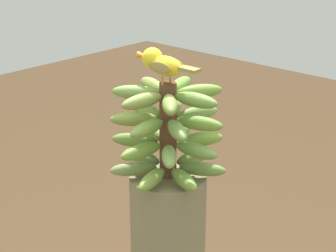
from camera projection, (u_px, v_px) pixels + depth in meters
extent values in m
cylinder|color=brown|center=(168.00, 131.00, 1.46)|extent=(0.04, 0.04, 0.24)
ellipsoid|color=olive|center=(184.00, 179.00, 1.42)|extent=(0.08, 0.12, 0.03)
ellipsoid|color=olive|center=(202.00, 169.00, 1.47)|extent=(0.09, 0.12, 0.03)
ellipsoid|color=#7B9C46|center=(195.00, 157.00, 1.54)|extent=(0.12, 0.05, 0.03)
ellipsoid|color=olive|center=(168.00, 152.00, 1.57)|extent=(0.11, 0.10, 0.03)
ellipsoid|color=#6D9349|center=(142.00, 157.00, 1.54)|extent=(0.04, 0.12, 0.03)
ellipsoid|color=olive|center=(134.00, 169.00, 1.47)|extent=(0.12, 0.10, 0.03)
ellipsoid|color=olive|center=(152.00, 179.00, 1.42)|extent=(0.12, 0.07, 0.03)
ellipsoid|color=olive|center=(141.00, 151.00, 1.42)|extent=(0.12, 0.05, 0.03)
ellipsoid|color=#7A9E4B|center=(169.00, 156.00, 1.39)|extent=(0.11, 0.11, 0.03)
ellipsoid|color=#719746|center=(196.00, 151.00, 1.42)|extent=(0.05, 0.12, 0.03)
ellipsoid|color=#78A13A|center=(201.00, 139.00, 1.49)|extent=(0.12, 0.09, 0.03)
ellipsoid|color=#799C49|center=(181.00, 131.00, 1.54)|extent=(0.12, 0.07, 0.03)
ellipsoid|color=#7FA24C|center=(153.00, 131.00, 1.54)|extent=(0.07, 0.12, 0.03)
ellipsoid|color=olive|center=(135.00, 140.00, 1.48)|extent=(0.09, 0.12, 0.03)
ellipsoid|color=olive|center=(134.00, 119.00, 1.44)|extent=(0.11, 0.11, 0.03)
ellipsoid|color=olive|center=(147.00, 128.00, 1.39)|extent=(0.12, 0.05, 0.03)
ellipsoid|color=#739647|center=(177.00, 130.00, 1.37)|extent=(0.09, 0.12, 0.03)
ellipsoid|color=olive|center=(200.00, 123.00, 1.42)|extent=(0.07, 0.12, 0.03)
ellipsoid|color=#7E9F49|center=(197.00, 113.00, 1.48)|extent=(0.12, 0.07, 0.03)
ellipsoid|color=olive|center=(174.00, 108.00, 1.52)|extent=(0.12, 0.09, 0.03)
ellipsoid|color=#7D9948|center=(147.00, 110.00, 1.51)|extent=(0.05, 0.12, 0.03)
ellipsoid|color=olive|center=(153.00, 86.00, 1.49)|extent=(0.07, 0.12, 0.03)
ellipsoid|color=#769C48|center=(136.00, 92.00, 1.44)|extent=(0.09, 0.12, 0.03)
ellipsoid|color=olive|center=(142.00, 101.00, 1.38)|extent=(0.12, 0.05, 0.03)
ellipsoid|color=olive|center=(170.00, 105.00, 1.35)|extent=(0.11, 0.11, 0.03)
ellipsoid|color=#6F9A40|center=(196.00, 100.00, 1.38)|extent=(0.05, 0.12, 0.03)
ellipsoid|color=olive|center=(199.00, 91.00, 1.45)|extent=(0.12, 0.09, 0.03)
ellipsoid|color=#6F9E3A|center=(180.00, 85.00, 1.49)|extent=(0.12, 0.07, 0.03)
cone|color=#4C2D1E|center=(171.00, 135.00, 1.51)|extent=(0.04, 0.04, 0.06)
cylinder|color=#C68933|center=(169.00, 78.00, 1.42)|extent=(0.00, 0.00, 0.02)
cylinder|color=#C68933|center=(161.00, 80.00, 1.40)|extent=(0.00, 0.00, 0.02)
ellipsoid|color=yellow|center=(165.00, 66.00, 1.40)|extent=(0.05, 0.09, 0.05)
ellipsoid|color=olive|center=(173.00, 64.00, 1.41)|extent=(0.01, 0.07, 0.03)
ellipsoid|color=olive|center=(160.00, 68.00, 1.38)|extent=(0.01, 0.07, 0.03)
cube|color=olive|center=(188.00, 70.00, 1.36)|extent=(0.03, 0.05, 0.01)
sphere|color=yellow|center=(152.00, 58.00, 1.42)|extent=(0.05, 0.05, 0.05)
sphere|color=black|center=(145.00, 57.00, 1.41)|extent=(0.01, 0.01, 0.01)
cone|color=orange|center=(142.00, 56.00, 1.44)|extent=(0.02, 0.03, 0.02)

